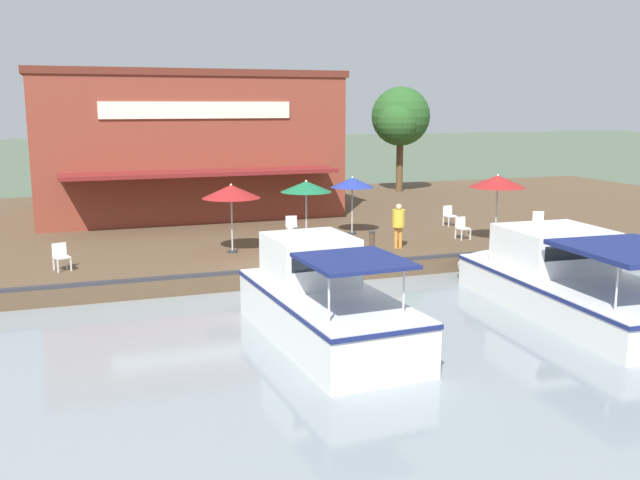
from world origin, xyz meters
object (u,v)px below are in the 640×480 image
Objects in this scene: patio_umbrella_by_entrance at (231,192)px; tree_behind_restaurant at (400,118)px; patio_umbrella_mid_patio_left at (306,187)px; cafe_chair_back_row_seat at (462,227)px; cafe_chair_under_first_umbrella at (449,215)px; cafe_chair_facing_river at (61,255)px; patio_umbrella_mid_patio_right at (498,181)px; cafe_chair_beside_entrance at (538,221)px; mooring_post at (372,246)px; tree_downstream_bank at (105,114)px; motorboat_nearest_quay at (315,300)px; patio_umbrella_near_quay_edge at (352,183)px; cafe_chair_far_corner_seat at (338,243)px; motorboat_fourth_along at (561,279)px; waterfront_restaurant at (185,144)px; person_near_entrance at (399,221)px; cafe_chair_mid_patio at (292,226)px.

tree_behind_restaurant is at bearing 136.80° from patio_umbrella_by_entrance.
patio_umbrella_mid_patio_left is 2.89× the size of cafe_chair_back_row_seat.
cafe_chair_under_first_umbrella is 12.63m from tree_behind_restaurant.
patio_umbrella_by_entrance reaches higher than cafe_chair_back_row_seat.
patio_umbrella_mid_patio_right is at bearing 87.99° from cafe_chair_facing_river.
mooring_post reaches higher than cafe_chair_beside_entrance.
cafe_chair_facing_river is 17.54m from tree_downstream_bank.
patio_umbrella_near_quay_edge is at bearing 153.17° from motorboat_nearest_quay.
motorboat_fourth_along is (5.80, 4.57, -0.26)m from cafe_chair_far_corner_seat.
patio_umbrella_mid_patio_left is (10.04, 2.66, -1.07)m from waterfront_restaurant.
cafe_chair_back_row_seat is 0.09× the size of motorboat_fourth_along.
mooring_post is 19.66m from tree_behind_restaurant.
motorboat_fourth_along reaches higher than cafe_chair_facing_river.
cafe_chair_far_corner_seat is 0.53× the size of person_near_entrance.
cafe_chair_beside_entrance is at bearing 43.99° from tree_downstream_bank.
cafe_chair_mid_patio is at bearing -136.90° from person_near_entrance.
motorboat_nearest_quay is (7.61, -12.17, -0.15)m from cafe_chair_beside_entrance.
cafe_chair_mid_patio is (-0.00, -2.51, -1.58)m from patio_umbrella_near_quay_edge.
motorboat_nearest_quay is at bearing -14.07° from cafe_chair_mid_patio.
patio_umbrella_near_quay_edge is 4.59m from cafe_chair_back_row_seat.
patio_umbrella_mid_patio_left is at bearing -2.70° from cafe_chair_mid_patio.
motorboat_nearest_quay is at bearing -55.53° from patio_umbrella_mid_patio_right.
cafe_chair_back_row_seat is 1.00× the size of cafe_chair_facing_river.
patio_umbrella_near_quay_edge is 2.29× the size of mooring_post.
patio_umbrella_mid_patio_left is 2.89× the size of cafe_chair_under_first_umbrella.
person_near_entrance is (3.20, 3.00, 0.53)m from cafe_chair_mid_patio.
motorboat_nearest_quay is 24.50m from tree_downstream_bank.
mooring_post reaches higher than cafe_chair_back_row_seat.
mooring_post is at bearing -75.13° from patio_umbrella_mid_patio_right.
patio_umbrella_near_quay_edge is at bearing -107.12° from cafe_chair_beside_entrance.
person_near_entrance is 0.17× the size of motorboat_fourth_along.
motorboat_nearest_quay reaches higher than cafe_chair_far_corner_seat.
patio_umbrella_mid_patio_right is at bearing 63.96° from cafe_chair_mid_patio.
cafe_chair_mid_patio is at bearing 108.71° from cafe_chair_facing_river.
cafe_chair_back_row_seat is (2.40, 3.57, -1.58)m from patio_umbrella_near_quay_edge.
patio_umbrella_near_quay_edge is 2.71× the size of cafe_chair_under_first_umbrella.
mooring_post reaches higher than cafe_chair_far_corner_seat.
tree_behind_restaurant is at bearing 149.65° from motorboat_nearest_quay.
waterfront_restaurant reaches higher than cafe_chair_under_first_umbrella.
mooring_post is (5.38, -5.94, 0.04)m from cafe_chair_under_first_umbrella.
cafe_chair_far_corner_seat is 0.11× the size of motorboat_nearest_quay.
patio_umbrella_mid_patio_left is (2.06, -2.60, 0.15)m from patio_umbrella_near_quay_edge.
cafe_chair_under_first_umbrella is at bearing 132.20° from mooring_post.
waterfront_restaurant reaches higher than cafe_chair_mid_patio.
patio_umbrella_mid_patio_left is at bearing -100.65° from patio_umbrella_mid_patio_right.
patio_umbrella_by_entrance reaches higher than motorboat_nearest_quay.
patio_umbrella_mid_patio_left reaches higher than cafe_chair_under_first_umbrella.
motorboat_nearest_quay is (9.83, -4.97, -1.74)m from patio_umbrella_near_quay_edge.
mooring_post is at bearing -14.67° from patio_umbrella_near_quay_edge.
patio_umbrella_near_quay_edge is 4.94m from cafe_chair_under_first_umbrella.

